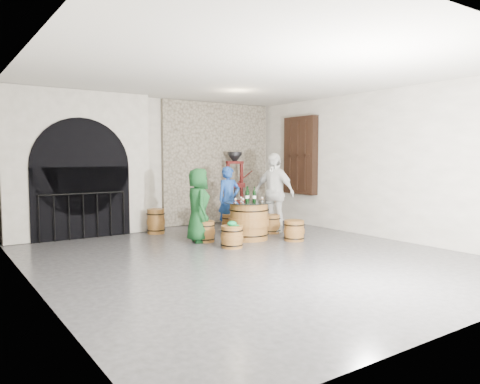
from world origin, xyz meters
TOP-DOWN VIEW (x-y plane):
  - ground at (0.00, 0.00)m, footprint 8.00×8.00m
  - wall_back at (0.00, 4.00)m, footprint 8.00×0.00m
  - wall_front at (0.00, -4.00)m, footprint 8.00×0.00m
  - wall_left at (-3.50, 0.00)m, footprint 0.00×8.00m
  - wall_right at (3.50, 0.00)m, footprint 0.00×8.00m
  - ceiling at (0.00, 0.00)m, footprint 8.00×8.00m
  - stone_facing_panel at (1.80, 3.94)m, footprint 3.20×0.12m
  - arched_opening at (-1.90, 3.74)m, footprint 3.10×0.60m
  - shuttered_window at (3.38, 2.40)m, footprint 0.23×1.10m
  - barrel_table at (1.00, 1.37)m, footprint 1.05×1.05m
  - barrel_stool_left at (0.08, 1.67)m, footprint 0.45×0.45m
  - barrel_stool_far at (1.17, 2.32)m, footprint 0.45×0.45m
  - barrel_stool_right at (1.89, 1.73)m, footprint 0.45×0.45m
  - barrel_stool_near_right at (1.69, 0.69)m, footprint 0.45×0.45m
  - barrel_stool_near_left at (0.20, 0.82)m, footprint 0.45×0.45m
  - green_cap at (0.20, 0.82)m, footprint 0.23×0.18m
  - person_green at (-0.04, 1.71)m, footprint 0.68×0.86m
  - person_blue at (1.19, 2.44)m, footprint 0.59×0.42m
  - person_white at (2.01, 1.78)m, footprint 0.72×1.17m
  - wine_bottle_left at (0.98, 1.41)m, footprint 0.08×0.08m
  - wine_bottle_center at (1.09, 1.30)m, footprint 0.08×0.08m
  - wine_bottle_right at (1.07, 1.51)m, footprint 0.08×0.08m
  - tasting_glass_a at (0.77, 1.27)m, footprint 0.05×0.05m
  - tasting_glass_b at (1.19, 1.45)m, footprint 0.05×0.05m
  - tasting_glass_c at (0.93, 1.56)m, footprint 0.05×0.05m
  - tasting_glass_d at (1.14, 1.58)m, footprint 0.05×0.05m
  - tasting_glass_e at (1.27, 1.25)m, footprint 0.05×0.05m
  - tasting_glass_f at (0.66, 1.37)m, footprint 0.05×0.05m
  - side_barrel at (-0.34, 3.18)m, footprint 0.43×0.43m
  - corking_press at (2.05, 3.46)m, footprint 0.79×0.48m
  - control_box at (2.05, 3.86)m, footprint 0.18×0.10m

SIDE VIEW (x-z plane):
  - ground at x=0.00m, z-range 0.00..0.00m
  - barrel_stool_left at x=0.08m, z-range 0.00..0.43m
  - barrel_stool_far at x=1.17m, z-range 0.00..0.43m
  - barrel_stool_right at x=1.89m, z-range 0.00..0.43m
  - barrel_stool_near_right at x=1.69m, z-range 0.00..0.43m
  - barrel_stool_near_left at x=0.20m, z-range 0.00..0.43m
  - side_barrel at x=-0.34m, z-range 0.00..0.57m
  - barrel_table at x=1.00m, z-range 0.00..0.80m
  - green_cap at x=0.20m, z-range 0.42..0.52m
  - person_green at x=-0.04m, z-range 0.00..1.53m
  - person_blue at x=1.19m, z-range 0.00..1.54m
  - tasting_glass_a at x=0.77m, z-range 0.81..0.90m
  - tasting_glass_b at x=1.19m, z-range 0.81..0.90m
  - tasting_glass_c at x=0.93m, z-range 0.81..0.90m
  - tasting_glass_d at x=1.14m, z-range 0.81..0.90m
  - tasting_glass_e at x=1.27m, z-range 0.81..0.90m
  - tasting_glass_f at x=0.66m, z-range 0.81..0.90m
  - person_white at x=2.01m, z-range 0.00..1.86m
  - wine_bottle_left at x=0.98m, z-range 0.78..1.10m
  - wine_bottle_center at x=1.09m, z-range 0.78..1.10m
  - wine_bottle_right at x=1.07m, z-range 0.78..1.10m
  - corking_press at x=2.05m, z-range 0.15..2.04m
  - control_box at x=2.05m, z-range 1.24..1.46m
  - arched_opening at x=-1.90m, z-range -0.01..3.18m
  - wall_back at x=0.00m, z-range -2.40..5.60m
  - wall_front at x=0.00m, z-range -2.40..5.60m
  - wall_left at x=-3.50m, z-range -2.40..5.60m
  - wall_right at x=3.50m, z-range -2.40..5.60m
  - stone_facing_panel at x=1.80m, z-range 0.01..3.19m
  - shuttered_window at x=3.38m, z-range 0.80..2.80m
  - ceiling at x=0.00m, z-range 3.20..3.20m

